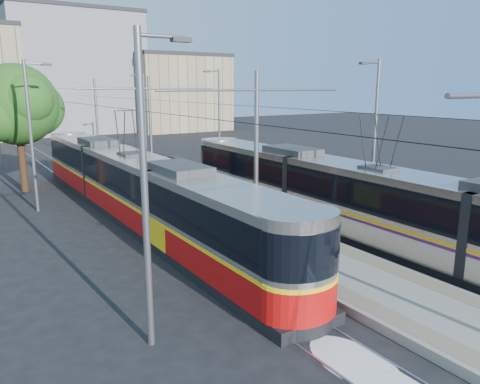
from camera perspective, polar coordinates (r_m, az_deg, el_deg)
ground at (r=15.92m, az=18.96°, el=-12.68°), size 160.00×160.00×0.00m
platform at (r=28.89m, az=-8.29°, el=-0.37°), size 4.00×50.00×0.30m
tactile_strip_left at (r=28.31m, az=-10.97°, el=-0.43°), size 0.70×50.00×0.01m
tactile_strip_right at (r=29.47m, az=-5.74°, el=0.27°), size 0.70×50.00×0.01m
rails at (r=28.92m, az=-8.29°, el=-0.63°), size 8.71×70.00×0.03m
tram_left at (r=24.37m, az=-12.98°, el=0.73°), size 2.43×28.13×5.50m
tram_right at (r=20.53m, az=16.22°, el=-1.25°), size 2.43×28.13×5.50m
catenary at (r=25.67m, az=-5.93°, el=7.94°), size 9.20×70.00×7.00m
street_lamps at (r=31.93m, az=-11.56°, el=8.08°), size 15.18×38.22×8.00m
shelter at (r=28.47m, az=-7.80°, el=2.17°), size 0.68×1.05×2.24m
tree at (r=32.90m, az=-25.06°, el=9.49°), size 5.55×5.13×8.06m
building_centre at (r=74.78m, az=-19.78°, el=13.56°), size 18.36×14.28×17.25m
building_right at (r=73.77m, az=-7.63°, el=11.94°), size 14.28×10.20×11.43m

